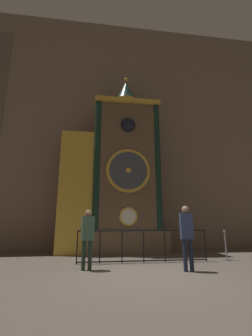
{
  "coord_description": "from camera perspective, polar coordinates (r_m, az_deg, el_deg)",
  "views": [
    {
      "loc": [
        -1.33,
        -5.99,
        1.34
      ],
      "look_at": [
        0.08,
        4.25,
        3.78
      ],
      "focal_mm": 24.0,
      "sensor_mm": 36.0,
      "label": 1
    }
  ],
  "objects": [
    {
      "name": "visitor_near",
      "position": [
        6.84,
        -9.73,
        -16.04
      ],
      "size": [
        0.38,
        0.3,
        1.66
      ],
      "rotation": [
        0.0,
        0.0,
        0.26
      ],
      "color": "#213427",
      "rests_on": "ground_plane"
    },
    {
      "name": "ground_plane",
      "position": [
        6.28,
        5.04,
        -25.59
      ],
      "size": [
        28.0,
        28.0,
        0.0
      ],
      "primitive_type": "plane",
      "color": "brown"
    },
    {
      "name": "clock_tower",
      "position": [
        10.46,
        -2.58,
        -1.58
      ],
      "size": [
        4.75,
        1.8,
        8.62
      ],
      "color": "brown",
      "rests_on": "ground_plane"
    },
    {
      "name": "railing_fence",
      "position": [
        7.96,
        4.49,
        -18.69
      ],
      "size": [
        4.41,
        0.05,
        1.05
      ],
      "color": "black",
      "rests_on": "ground_plane"
    },
    {
      "name": "visitor_far",
      "position": [
        6.81,
        15.15,
        -15.18
      ],
      "size": [
        0.37,
        0.27,
        1.77
      ],
      "rotation": [
        0.0,
        0.0,
        -0.17
      ],
      "color": "#1B213A",
      "rests_on": "ground_plane"
    },
    {
      "name": "stanchion_post",
      "position": [
        9.15,
        24.1,
        -18.55
      ],
      "size": [
        0.28,
        0.28,
        1.02
      ],
      "color": "gray",
      "rests_on": "ground_plane"
    },
    {
      "name": "cathedral_back_wall",
      "position": [
        12.68,
        -1.58,
        10.72
      ],
      "size": [
        24.0,
        0.32,
        13.02
      ],
      "color": "#7A6656",
      "rests_on": "ground_plane"
    }
  ]
}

